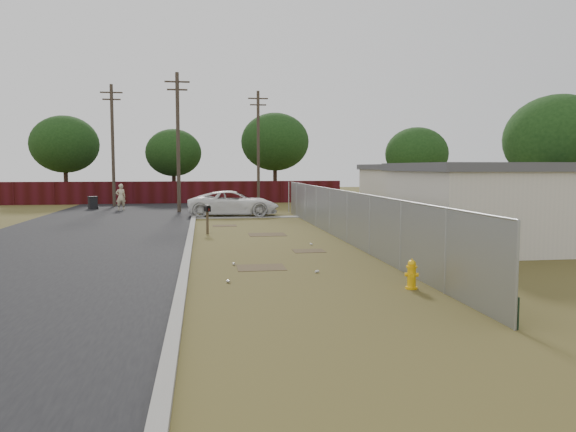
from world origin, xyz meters
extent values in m
plane|color=brown|center=(0.00, 0.00, 0.00)|extent=(120.00, 120.00, 0.00)
cube|color=black|center=(-7.50, 8.00, 0.01)|extent=(9.00, 60.00, 0.02)
cube|color=gray|center=(-3.00, 8.00, 0.06)|extent=(0.25, 60.00, 0.12)
cube|color=gray|center=(0.00, 11.50, 0.01)|extent=(6.20, 1.00, 0.03)
cylinder|color=#93969B|center=(3.10, -12.00, 1.00)|extent=(0.06, 0.06, 2.00)
cylinder|color=#93969B|center=(3.10, -9.00, 1.00)|extent=(0.06, 0.06, 2.00)
cylinder|color=#93969B|center=(3.10, -6.00, 1.00)|extent=(0.06, 0.06, 2.00)
cylinder|color=#93969B|center=(3.10, -3.00, 1.00)|extent=(0.06, 0.06, 2.00)
cylinder|color=#93969B|center=(3.10, 0.00, 1.00)|extent=(0.06, 0.06, 2.00)
cylinder|color=#93969B|center=(3.10, 3.00, 1.00)|extent=(0.06, 0.06, 2.00)
cylinder|color=#93969B|center=(3.10, 6.00, 1.00)|extent=(0.06, 0.06, 2.00)
cylinder|color=#93969B|center=(3.10, 9.00, 1.00)|extent=(0.06, 0.06, 2.00)
cylinder|color=#93969B|center=(3.10, 12.00, 1.00)|extent=(0.06, 0.06, 2.00)
cylinder|color=#93969B|center=(3.10, 15.00, 1.00)|extent=(0.06, 0.06, 2.00)
cylinder|color=#93969B|center=(3.10, 1.00, 2.00)|extent=(0.04, 26.00, 0.04)
cube|color=gray|center=(3.10, 1.00, 1.00)|extent=(0.01, 26.00, 2.00)
cube|color=black|center=(3.16, 1.00, 0.30)|extent=(0.03, 26.00, 0.60)
cube|color=#410E13|center=(-6.00, 25.00, 0.90)|extent=(30.00, 0.12, 1.80)
cylinder|color=#43362D|center=(-4.00, 16.00, 4.50)|extent=(0.24, 0.24, 9.00)
cube|color=#43362D|center=(-4.00, 16.00, 8.40)|extent=(1.60, 0.10, 0.10)
cube|color=#43362D|center=(-4.00, 16.00, 7.90)|extent=(1.30, 0.10, 0.10)
cylinder|color=#43362D|center=(-9.00, 22.00, 4.50)|extent=(0.24, 0.24, 9.00)
cube|color=#43362D|center=(-9.00, 22.00, 8.40)|extent=(1.60, 0.10, 0.10)
cube|color=#43362D|center=(-9.00, 22.00, 7.90)|extent=(1.30, 0.10, 0.10)
cylinder|color=#43362D|center=(2.00, 24.00, 4.50)|extent=(0.24, 0.24, 9.00)
cube|color=#43362D|center=(2.00, 24.00, 8.40)|extent=(1.60, 0.10, 0.10)
cube|color=#43362D|center=(2.00, 24.00, 7.90)|extent=(1.30, 0.10, 0.10)
cube|color=beige|center=(9.00, -2.00, 1.40)|extent=(8.00, 6.00, 2.80)
cube|color=#4D4C52|center=(9.00, -2.00, 2.95)|extent=(8.32, 6.24, 0.30)
cube|color=beige|center=(10.50, 9.00, 1.40)|extent=(7.00, 6.00, 2.80)
cube|color=#4D4C52|center=(10.50, 9.00, 2.95)|extent=(7.28, 6.24, 0.30)
cylinder|color=#362218|center=(-14.00, 29.00, 1.65)|extent=(0.36, 0.36, 3.30)
ellipsoid|color=black|center=(-14.00, 29.00, 4.88)|extent=(5.70, 5.70, 4.84)
cylinder|color=#362218|center=(-5.00, 30.00, 1.43)|extent=(0.36, 0.36, 2.86)
ellipsoid|color=black|center=(-5.00, 30.00, 4.23)|extent=(4.94, 4.94, 4.20)
cylinder|color=#362218|center=(4.00, 29.00, 1.76)|extent=(0.36, 0.36, 3.52)
ellipsoid|color=black|center=(4.00, 29.00, 5.20)|extent=(6.08, 6.08, 5.17)
cylinder|color=#362218|center=(13.00, 18.00, 1.32)|extent=(0.36, 0.36, 2.64)
ellipsoid|color=black|center=(13.00, 18.00, 3.90)|extent=(4.56, 4.56, 3.88)
cylinder|color=#362218|center=(14.00, 3.00, 1.43)|extent=(0.36, 0.36, 2.86)
ellipsoid|color=black|center=(14.00, 3.00, 4.23)|extent=(4.94, 4.94, 4.20)
cylinder|color=yellow|center=(2.52, -8.40, 0.03)|extent=(0.38, 0.38, 0.05)
cylinder|color=yellow|center=(2.52, -8.40, 0.29)|extent=(0.27, 0.27, 0.51)
cylinder|color=yellow|center=(2.52, -8.40, 0.54)|extent=(0.34, 0.34, 0.04)
sphere|color=yellow|center=(2.52, -8.40, 0.61)|extent=(0.25, 0.25, 0.20)
cylinder|color=yellow|center=(2.52, -8.40, 0.71)|extent=(0.04, 0.04, 0.05)
cylinder|color=yellow|center=(2.40, -8.36, 0.35)|extent=(0.11, 0.12, 0.10)
cylinder|color=yellow|center=(2.63, -8.44, 0.35)|extent=(0.11, 0.12, 0.10)
cylinder|color=yellow|center=(2.48, -8.52, 0.35)|extent=(0.15, 0.14, 0.12)
cube|color=brown|center=(-2.28, 3.76, 0.53)|extent=(0.12, 0.12, 1.06)
cube|color=black|center=(-2.28, 3.76, 1.09)|extent=(0.31, 0.54, 0.19)
cylinder|color=black|center=(-2.28, 3.76, 1.18)|extent=(0.31, 0.54, 0.19)
cube|color=red|center=(-2.21, 3.49, 1.09)|extent=(0.03, 0.05, 0.11)
imported|color=white|center=(-0.63, 12.78, 0.76)|extent=(5.62, 2.90, 1.52)
imported|color=beige|center=(-8.00, 18.23, 0.90)|extent=(0.76, 0.61, 1.81)
cube|color=black|center=(-10.06, 19.40, 0.43)|extent=(0.71, 0.71, 0.86)
cube|color=black|center=(-10.06, 19.40, 0.87)|extent=(0.78, 0.78, 0.07)
cylinder|color=black|center=(-9.70, 19.27, 0.09)|extent=(0.11, 0.18, 0.18)
cylinder|color=silver|center=(0.66, -6.04, 0.04)|extent=(0.12, 0.10, 0.07)
cylinder|color=#B7B7BC|center=(-1.57, -4.49, 0.04)|extent=(0.09, 0.11, 0.07)
cylinder|color=silver|center=(1.58, -0.51, 0.04)|extent=(0.10, 0.12, 0.07)
cylinder|color=#B7B7BC|center=(-1.85, -7.05, 0.04)|extent=(0.12, 0.12, 0.07)
camera|label=1|loc=(-2.47, -21.21, 2.95)|focal=35.00mm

